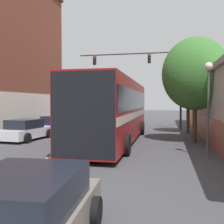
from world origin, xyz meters
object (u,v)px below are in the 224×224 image
street_tree_far (188,84)px  street_tree_near (195,74)px  street_lamp (208,99)px  bus (115,108)px  hatchback_foreground (16,220)px  traffic_signal_gantry (150,71)px  parked_car_left_mid (55,124)px  parked_car_left_near (26,130)px

street_tree_far → street_tree_near: bearing=-89.8°
street_lamp → street_tree_near: size_ratio=0.65×
bus → hatchback_foreground: size_ratio=2.93×
traffic_signal_gantry → street_tree_near: 8.43m
parked_car_left_mid → traffic_signal_gantry: size_ratio=0.43×
bus → street_tree_near: (4.78, 0.91, 2.08)m
bus → street_tree_near: 5.30m
bus → street_tree_far: 7.96m
parked_car_left_near → street_tree_near: (10.58, 1.25, 3.51)m
hatchback_foreground → street_lamp: bearing=-29.2°
hatchback_foreground → parked_car_left_near: size_ratio=1.06×
bus → parked_car_left_near: size_ratio=3.11×
street_tree_near → street_tree_far: street_tree_near is taller
hatchback_foreground → street_tree_near: 14.02m
hatchback_foreground → street_tree_far: 18.89m
bus → parked_car_left_near: bus is taller
street_tree_far → parked_car_left_mid: bearing=-173.6°
hatchback_foreground → traffic_signal_gantry: traffic_signal_gantry is taller
hatchback_foreground → street_lamp: 9.46m
parked_car_left_mid → traffic_signal_gantry: (7.71, 3.73, 4.66)m
street_lamp → street_tree_near: 4.91m
parked_car_left_near → street_tree_near: 11.22m
street_tree_near → street_tree_far: size_ratio=1.10×
parked_car_left_mid → street_tree_near: (10.93, -3.98, 3.53)m
parked_car_left_mid → street_tree_far: size_ratio=0.70×
street_tree_near → traffic_signal_gantry: bearing=112.7°
hatchback_foreground → parked_car_left_near: parked_car_left_near is taller
parked_car_left_near → street_tree_far: street_tree_far is taller
bus → parked_car_left_mid: bus is taller
street_lamp → street_tree_far: (-0.11, 9.85, 1.29)m
bus → traffic_signal_gantry: traffic_signal_gantry is taller
bus → street_tree_near: street_tree_near is taller
street_lamp → bus: bearing=142.5°
hatchback_foreground → street_tree_near: (3.90, 13.00, 3.53)m
parked_car_left_mid → parked_car_left_near: bearing=-174.9°
hatchback_foreground → parked_car_left_mid: size_ratio=1.07×
street_tree_near → street_lamp: bearing=-88.9°
bus → street_tree_far: street_tree_far is taller
bus → street_tree_near: size_ratio=2.01×
hatchback_foreground → parked_car_left_mid: hatchback_foreground is taller
parked_car_left_mid → street_tree_near: 12.16m
hatchback_foreground → street_tree_near: bearing=-20.3°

